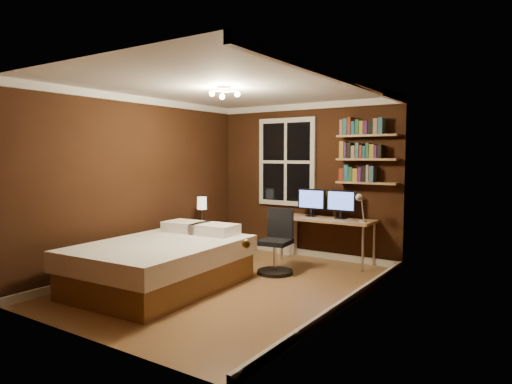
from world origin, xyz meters
The scene contains 24 objects.
floor centered at (0.00, 0.00, 0.00)m, with size 4.20×4.20×0.00m, color #8E6039.
wall_back centered at (0.00, 2.10, 1.25)m, with size 3.20×0.04×2.50m, color black.
wall_left centered at (-1.60, 0.00, 1.25)m, with size 0.04×4.20×2.50m, color black.
wall_right centered at (1.60, 0.00, 1.25)m, with size 0.04×4.20×2.50m, color black.
ceiling centered at (0.00, 0.00, 2.50)m, with size 3.20×4.20×0.02m, color white.
window centered at (-0.35, 2.06, 1.55)m, with size 1.06×0.06×1.46m, color silver.
door centered at (1.59, -1.55, 1.02)m, with size 0.03×0.82×2.05m, color black, non-canonical shape.
door_knob centered at (1.55, -1.85, 1.00)m, with size 0.06×0.06×0.06m, color gold.
ceiling_fixture centered at (0.00, -0.10, 2.40)m, with size 0.44×0.44×0.18m, color beige, non-canonical shape.
bookshelf_lower centered at (1.08, 1.98, 1.25)m, with size 0.92×0.22×0.03m, color tan.
books_row_lower centered at (1.08, 1.98, 1.38)m, with size 0.48×0.16×0.23m, color maroon, non-canonical shape.
bookshelf_middle centered at (1.08, 1.98, 1.60)m, with size 0.92×0.22×0.03m, color tan.
books_row_middle centered at (1.08, 1.98, 1.73)m, with size 0.66×0.16×0.23m, color #1A5375, non-canonical shape.
bookshelf_upper centered at (1.08, 1.98, 1.95)m, with size 0.92×0.22×0.03m, color tan.
books_row_upper centered at (1.08, 1.98, 2.08)m, with size 0.60×0.16×0.23m, color #245434, non-canonical shape.
bed centered at (-0.63, -0.56, 0.31)m, with size 1.64×2.21×0.72m.
nightstand centered at (-1.31, 1.00, 0.28)m, with size 0.45×0.45×0.56m, color brown.
bedside_lamp centered at (-1.31, 1.00, 0.78)m, with size 0.15×0.15×0.43m, color beige, non-canonical shape.
radiator centered at (-0.32, 1.99, 0.29)m, with size 0.38×0.13×0.57m, color silver.
desk centered at (0.52, 1.81, 0.63)m, with size 1.46×0.55×0.69m.
monitor_left centered at (0.21, 1.88, 0.91)m, with size 0.46×0.12×0.44m, color black, non-canonical shape.
monitor_right centered at (0.71, 1.88, 0.91)m, with size 0.46×0.12×0.44m, color black, non-canonical shape.
desk_lamp centered at (1.11, 1.66, 0.91)m, with size 0.14×0.32×0.44m, color silver, non-canonical shape.
office_chair centered at (0.19, 0.84, 0.34)m, with size 0.50×0.50×0.91m.
Camera 1 is at (3.46, -4.59, 1.66)m, focal length 32.00 mm.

